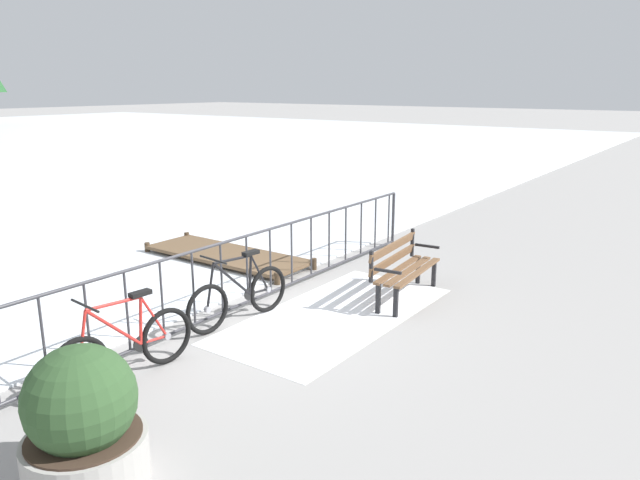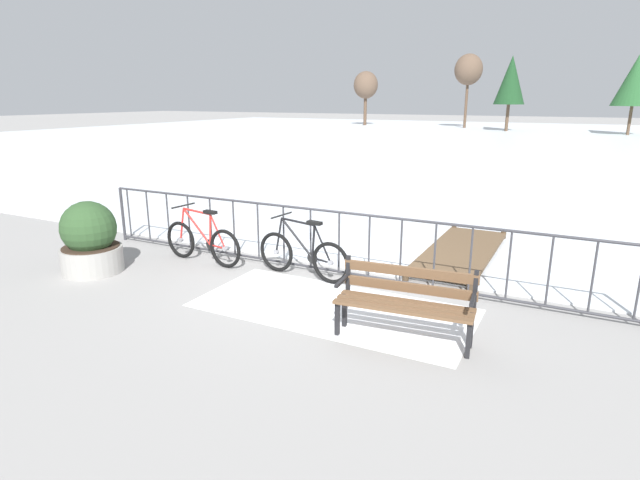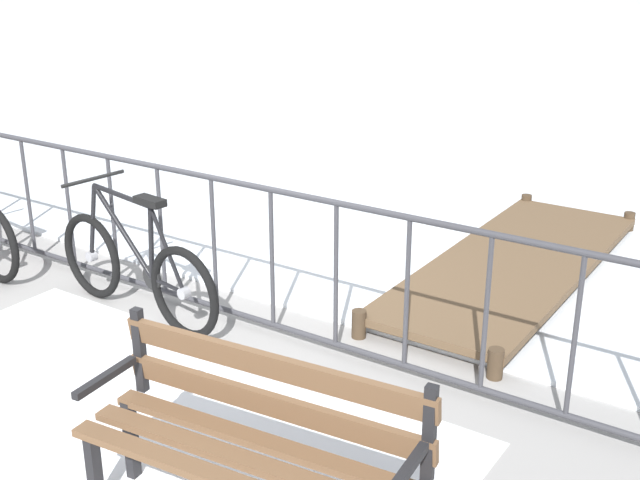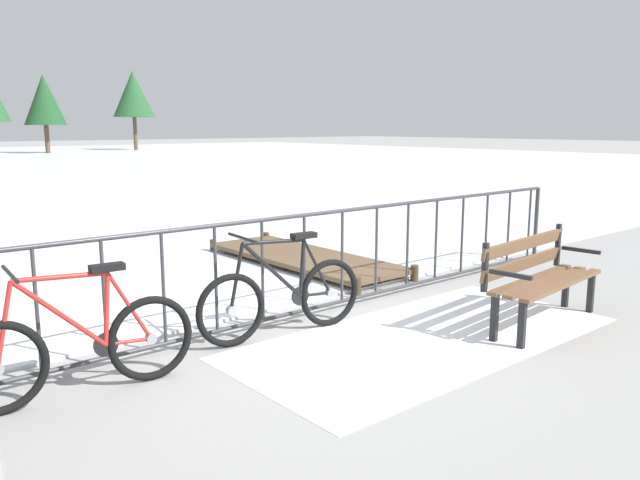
{
  "view_description": "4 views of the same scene",
  "coord_description": "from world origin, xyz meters",
  "px_view_note": "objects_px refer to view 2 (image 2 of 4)",
  "views": [
    {
      "loc": [
        -5.73,
        -5.58,
        3.08
      ],
      "look_at": [
        1.21,
        -0.58,
        0.88
      ],
      "focal_mm": 33.66,
      "sensor_mm": 36.0,
      "label": 1
    },
    {
      "loc": [
        3.55,
        -7.02,
        2.76
      ],
      "look_at": [
        0.26,
        -0.67,
        0.77
      ],
      "focal_mm": 28.78,
      "sensor_mm": 36.0,
      "label": 2
    },
    {
      "loc": [
        3.81,
        -3.97,
        2.56
      ],
      "look_at": [
        0.9,
        0.36,
        0.62
      ],
      "focal_mm": 45.29,
      "sensor_mm": 36.0,
      "label": 3
    },
    {
      "loc": [
        -3.57,
        -4.77,
        1.92
      ],
      "look_at": [
        -0.07,
        -0.62,
        0.93
      ],
      "focal_mm": 35.21,
      "sensor_mm": 36.0,
      "label": 4
    }
  ],
  "objects_px": {
    "bicycle_near_railing": "(303,255)",
    "bicycle_second": "(202,242)",
    "planter_with_shrub": "(90,240)",
    "park_bench": "(405,297)"
  },
  "relations": [
    {
      "from": "bicycle_second",
      "to": "planter_with_shrub",
      "type": "distance_m",
      "value": 1.78
    },
    {
      "from": "bicycle_near_railing",
      "to": "park_bench",
      "type": "relative_size",
      "value": 1.04
    },
    {
      "from": "bicycle_near_railing",
      "to": "bicycle_second",
      "type": "distance_m",
      "value": 1.91
    },
    {
      "from": "park_bench",
      "to": "planter_with_shrub",
      "type": "bearing_deg",
      "value": -179.6
    },
    {
      "from": "bicycle_near_railing",
      "to": "park_bench",
      "type": "xyz_separation_m",
      "value": [
        2.11,
        -1.31,
        0.14
      ]
    },
    {
      "from": "bicycle_near_railing",
      "to": "park_bench",
      "type": "height_order",
      "value": "bicycle_near_railing"
    },
    {
      "from": "bicycle_near_railing",
      "to": "bicycle_second",
      "type": "relative_size",
      "value": 1.0
    },
    {
      "from": "bicycle_second",
      "to": "park_bench",
      "type": "xyz_separation_m",
      "value": [
        4.01,
        -1.18,
        0.14
      ]
    },
    {
      "from": "bicycle_near_railing",
      "to": "bicycle_second",
      "type": "height_order",
      "value": "same"
    },
    {
      "from": "bicycle_near_railing",
      "to": "planter_with_shrub",
      "type": "bearing_deg",
      "value": -157.14
    }
  ]
}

